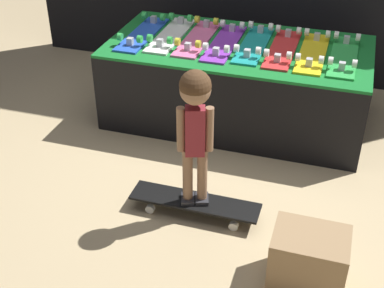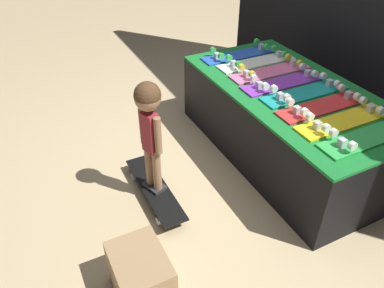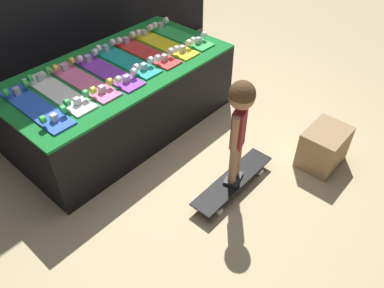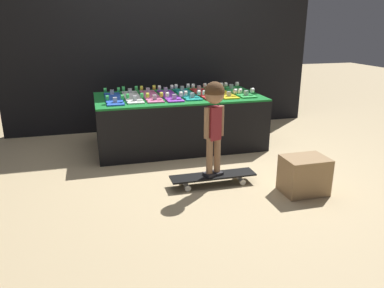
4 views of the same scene
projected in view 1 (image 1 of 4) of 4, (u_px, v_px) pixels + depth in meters
ground_plane at (217, 155)px, 3.61m from camera, size 16.00×16.00×0.00m
display_rack at (237, 82)px, 3.89m from camera, size 1.82×0.94×0.58m
skateboard_blue_on_rack at (143, 33)px, 3.88m from camera, size 0.18×0.69×0.09m
skateboard_white_on_rack at (171, 34)px, 3.86m from camera, size 0.18×0.69×0.09m
skateboard_pink_on_rack at (198, 37)px, 3.81m from camera, size 0.18×0.69×0.09m
skateboard_purple_on_rack at (224, 42)px, 3.74m from camera, size 0.18×0.69×0.09m
skateboard_teal_on_rack at (254, 43)px, 3.71m from camera, size 0.18×0.69×0.09m
skateboard_red_on_rack at (283, 48)px, 3.65m from camera, size 0.18×0.69×0.09m
skateboard_yellow_on_rack at (313, 52)px, 3.59m from camera, size 0.18×0.69×0.09m
skateboard_green_on_rack at (344, 55)px, 3.54m from camera, size 0.18×0.69×0.09m
skateboard_on_floor at (195, 203)px, 3.07m from camera, size 0.75×0.18×0.09m
child at (195, 114)px, 2.75m from camera, size 0.19×0.17×0.82m
storage_box at (308, 260)px, 2.58m from camera, size 0.36×0.27×0.31m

